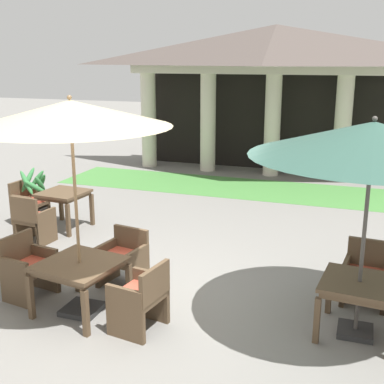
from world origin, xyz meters
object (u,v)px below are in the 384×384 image
(patio_table_near_foreground, at_px, (63,197))
(patio_chair_mid_right_north, at_px, (366,276))
(patio_chair_near_foreground_south, at_px, (33,221))
(patio_umbrella_mid_right, at_px, (373,140))
(patio_umbrella_mid_left, at_px, (70,115))
(patio_chair_mid_left_north, at_px, (124,259))
(patio_chair_near_foreground_west, at_px, (29,204))
(patio_table_mid_right, at_px, (359,289))
(patio_chair_mid_left_east, at_px, (141,298))
(patio_chair_mid_left_west, at_px, (28,268))
(patio_table_mid_left, at_px, (80,269))
(potted_palm_left_edge, at_px, (37,202))

(patio_table_near_foreground, bearing_deg, patio_chair_mid_right_north, -13.69)
(patio_chair_near_foreground_south, xyz_separation_m, patio_umbrella_mid_right, (5.74, -1.40, 2.01))
(patio_umbrella_mid_left, relative_size, patio_chair_mid_left_north, 3.42)
(patio_chair_near_foreground_west, distance_m, patio_chair_mid_left_north, 3.81)
(patio_chair_near_foreground_west, distance_m, patio_chair_near_foreground_south, 1.28)
(patio_table_mid_right, xyz_separation_m, patio_chair_mid_right_north, (0.09, 0.90, -0.20))
(patio_chair_mid_left_east, xyz_separation_m, patio_chair_mid_left_west, (-1.91, 0.31, 0.00))
(patio_table_mid_right, bearing_deg, patio_chair_near_foreground_west, 160.09)
(patio_chair_near_foreground_south, relative_size, patio_table_mid_left, 0.81)
(patio_chair_mid_left_north, relative_size, patio_umbrella_mid_right, 0.30)
(patio_table_mid_left, xyz_separation_m, patio_chair_mid_left_north, (0.15, 0.95, -0.21))
(patio_chair_mid_left_east, bearing_deg, patio_umbrella_mid_left, 90.00)
(patio_chair_mid_left_north, bearing_deg, patio_chair_mid_left_west, 44.89)
(patio_chair_near_foreground_west, relative_size, patio_chair_mid_left_north, 1.03)
(patio_umbrella_mid_right, bearing_deg, patio_table_mid_left, -169.95)
(patio_chair_near_foreground_south, distance_m, patio_chair_mid_left_east, 3.86)
(patio_umbrella_mid_left, bearing_deg, potted_palm_left_edge, 133.44)
(patio_table_mid_left, xyz_separation_m, patio_table_mid_right, (3.51, 0.62, -0.02))
(patio_table_near_foreground, relative_size, patio_chair_mid_right_north, 1.04)
(patio_chair_mid_left_east, height_order, patio_chair_mid_right_north, patio_chair_mid_left_east)
(patio_umbrella_mid_right, height_order, potted_palm_left_edge, patio_umbrella_mid_right)
(patio_chair_near_foreground_south, bearing_deg, patio_chair_mid_right_north, -0.03)
(patio_umbrella_mid_left, distance_m, patio_table_mid_right, 4.10)
(patio_table_near_foreground, distance_m, patio_chair_mid_left_north, 3.04)
(patio_chair_near_foreground_west, bearing_deg, patio_umbrella_mid_right, 74.97)
(patio_umbrella_mid_right, relative_size, potted_palm_left_edge, 2.48)
(patio_chair_near_foreground_west, height_order, patio_umbrella_mid_right, patio_umbrella_mid_right)
(potted_palm_left_edge, bearing_deg, patio_table_mid_left, -46.56)
(patio_table_mid_right, bearing_deg, patio_chair_mid_left_west, -174.03)
(patio_table_near_foreground, relative_size, patio_umbrella_mid_right, 0.33)
(patio_chair_mid_right_north, bearing_deg, patio_table_mid_left, 28.44)
(patio_chair_near_foreground_south, bearing_deg, patio_chair_mid_left_east, -29.45)
(potted_palm_left_edge, bearing_deg, patio_chair_mid_left_north, -34.79)
(patio_chair_near_foreground_south, relative_size, potted_palm_left_edge, 0.81)
(patio_umbrella_mid_left, xyz_separation_m, patio_chair_mid_left_east, (0.95, -0.15, -2.22))
(patio_chair_near_foreground_west, bearing_deg, patio_chair_mid_right_north, 82.35)
(patio_table_mid_right, bearing_deg, potted_palm_left_edge, 158.99)
(patio_chair_near_foreground_south, bearing_deg, potted_palm_left_edge, 127.95)
(patio_table_mid_left, relative_size, patio_chair_mid_left_west, 1.25)
(patio_umbrella_mid_left, relative_size, patio_chair_mid_right_north, 3.28)
(patio_chair_mid_left_east, xyz_separation_m, patio_chair_mid_left_north, (-0.80, 1.11, -0.02))
(patio_chair_mid_left_north, distance_m, patio_table_mid_right, 3.38)
(patio_umbrella_mid_right, bearing_deg, potted_palm_left_edge, 158.99)
(patio_umbrella_mid_left, height_order, patio_table_mid_right, patio_umbrella_mid_left)
(patio_umbrella_mid_left, height_order, patio_chair_mid_left_east, patio_umbrella_mid_left)
(patio_chair_mid_left_north, bearing_deg, patio_umbrella_mid_left, 90.00)
(patio_chair_mid_left_west, bearing_deg, patio_table_mid_right, 105.16)
(patio_chair_near_foreground_west, xyz_separation_m, patio_chair_mid_left_east, (4.01, -3.15, 0.02))
(patio_chair_near_foreground_west, height_order, patio_chair_mid_left_west, patio_chair_mid_left_west)
(patio_umbrella_mid_right, bearing_deg, patio_chair_mid_left_west, -174.03)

